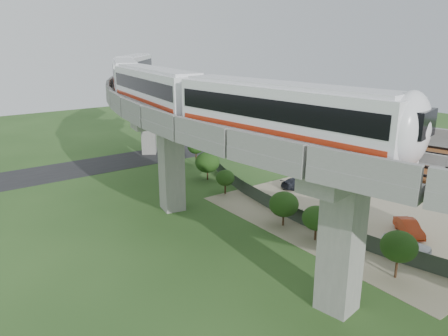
{
  "coord_description": "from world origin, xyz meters",
  "views": [
    {
      "loc": [
        -18.99,
        -25.65,
        16.44
      ],
      "look_at": [
        -1.34,
        -1.41,
        7.5
      ],
      "focal_mm": 35.0,
      "sensor_mm": 36.0,
      "label": 1
    }
  ],
  "objects_px": {
    "metro_train": "(160,81)",
    "car_dark": "(296,183)",
    "car_red": "(409,227)",
    "car_white": "(406,244)"
  },
  "relations": [
    {
      "from": "metro_train",
      "to": "car_white",
      "type": "distance_m",
      "value": 27.33
    },
    {
      "from": "metro_train",
      "to": "car_red",
      "type": "height_order",
      "value": "metro_train"
    },
    {
      "from": "car_red",
      "to": "car_dark",
      "type": "height_order",
      "value": "car_red"
    },
    {
      "from": "metro_train",
      "to": "car_dark",
      "type": "distance_m",
      "value": 19.0
    },
    {
      "from": "metro_train",
      "to": "car_white",
      "type": "xyz_separation_m",
      "value": [
        9.29,
        -22.93,
        -11.62
      ]
    },
    {
      "from": "car_white",
      "to": "car_dark",
      "type": "bearing_deg",
      "value": 58.97
    },
    {
      "from": "car_white",
      "to": "car_red",
      "type": "distance_m",
      "value": 3.55
    },
    {
      "from": "metro_train",
      "to": "car_red",
      "type": "distance_m",
      "value": 27.22
    },
    {
      "from": "car_red",
      "to": "car_dark",
      "type": "relative_size",
      "value": 0.99
    },
    {
      "from": "metro_train",
      "to": "car_dark",
      "type": "height_order",
      "value": "metro_train"
    }
  ]
}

